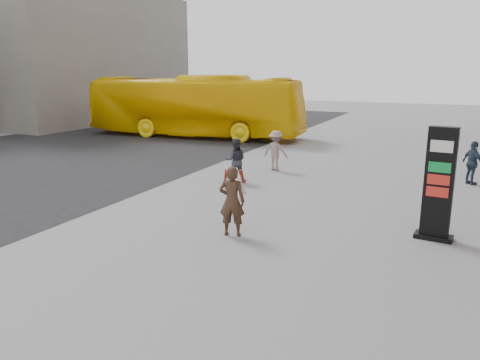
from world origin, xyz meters
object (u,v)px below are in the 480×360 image
at_px(pedestrian_b, 276,151).
at_px(pedestrian_c, 473,163).
at_px(info_pylon, 439,184).
at_px(bus, 194,106).
at_px(woman, 232,200).
at_px(pedestrian_a, 236,160).

relative_size(pedestrian_b, pedestrian_c, 1.04).
distance_m(info_pylon, pedestrian_b, 8.60).
relative_size(info_pylon, pedestrian_b, 1.69).
xyz_separation_m(bus, pedestrian_c, (15.16, -6.42, -1.05)).
bearing_deg(woman, pedestrian_b, -91.18).
bearing_deg(bus, woman, -151.10).
xyz_separation_m(woman, bus, (-9.68, 14.75, 0.93)).
bearing_deg(pedestrian_c, pedestrian_b, 54.38).
bearing_deg(pedestrian_a, pedestrian_b, -128.03).
distance_m(woman, pedestrian_a, 5.64).
relative_size(info_pylon, bus, 0.21).
relative_size(bus, pedestrian_c, 8.42).
bearing_deg(pedestrian_c, bus, 25.99).
distance_m(bus, pedestrian_c, 16.49).
relative_size(woman, pedestrian_b, 1.09).
xyz_separation_m(pedestrian_a, pedestrian_c, (7.82, 3.20, -0.02)).
bearing_deg(pedestrian_b, woman, 109.74).
distance_m(info_pylon, pedestrian_a, 7.69).
bearing_deg(woman, bus, -70.69).
xyz_separation_m(woman, pedestrian_b, (-1.74, 7.64, -0.09)).
height_order(pedestrian_b, pedestrian_c, pedestrian_b).
bearing_deg(bus, pedestrian_b, -136.19).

